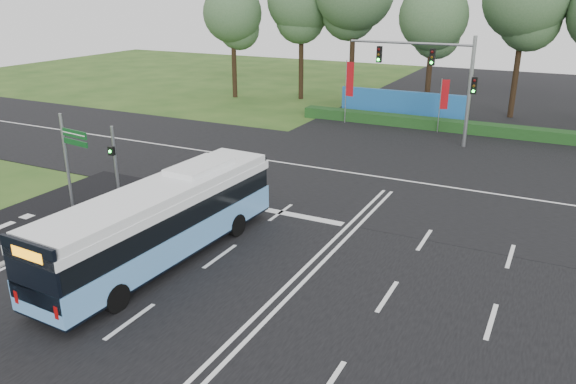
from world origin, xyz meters
name	(u,v)px	position (x,y,z in m)	size (l,w,h in m)	color
ground	(298,276)	(0.00, 0.00, 0.00)	(120.00, 120.00, 0.00)	#284B19
road_main	(298,275)	(0.00, 0.00, 0.02)	(20.00, 120.00, 0.04)	black
road_cross	(395,180)	(0.00, 12.00, 0.03)	(120.00, 14.00, 0.05)	black
kerb_strip	(30,251)	(-10.10, -3.00, 0.06)	(0.25, 18.00, 0.12)	gray
city_bus	(163,221)	(-4.99, -1.13, 1.61)	(2.84, 11.23, 3.20)	#5F9CDC
pedestrian_signal	(115,161)	(-11.13, 3.00, 2.00)	(0.29, 0.43, 3.65)	gray
street_sign	(70,152)	(-11.80, 1.04, 2.81)	(1.75, 0.35, 4.52)	gray
banner_flag_left	(349,83)	(-7.21, 23.50, 3.08)	(0.68, 0.22, 4.73)	gray
banner_flag_mid	(444,97)	(-0.21, 23.74, 2.54)	(0.55, 0.22, 3.85)	gray
traffic_light_gantry	(442,73)	(0.21, 20.50, 4.66)	(8.41, 0.28, 7.00)	gray
hedge	(446,125)	(0.00, 24.50, 0.40)	(22.00, 1.20, 0.80)	#183D16
blue_hoarding	(402,105)	(-4.00, 27.00, 1.10)	(10.00, 0.30, 2.20)	#1D5CA0
eucalyptus_row	(446,2)	(-2.13, 30.93, 8.70)	(42.27, 8.63, 12.90)	black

